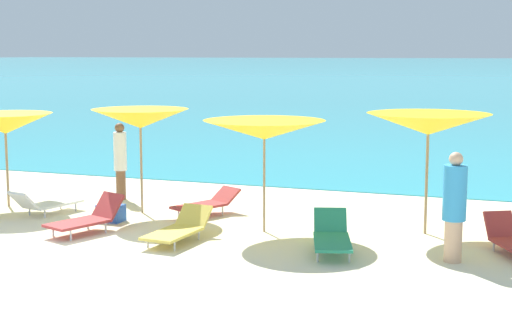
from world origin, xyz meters
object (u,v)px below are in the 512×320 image
lounge_chair_10 (46,203)px  beachgoer_0 (454,205)px  lounge_chair_5 (207,203)px  lounge_chair_9 (179,229)px  umbrella_2 (5,124)px  cooler_box (111,213)px  umbrella_4 (264,130)px  beachgoer_1 (120,158)px  lounge_chair_1 (87,218)px  umbrella_5 (428,124)px  umbrella_3 (140,119)px  lounge_chair_3 (332,236)px

lounge_chair_10 → beachgoer_0: 8.40m
lounge_chair_5 → lounge_chair_10: (-3.17, -1.09, -0.01)m
lounge_chair_9 → lounge_chair_5: bearing=105.6°
umbrella_2 → cooler_box: size_ratio=4.44×
umbrella_4 → beachgoer_1: umbrella_4 is taller
beachgoer_0 → beachgoer_1: size_ratio=1.01×
umbrella_4 → cooler_box: (-3.18, -0.21, -1.76)m
lounge_chair_1 → beachgoer_0: bearing=23.2°
umbrella_4 → lounge_chair_1: 3.70m
umbrella_4 → umbrella_5: size_ratio=1.03×
umbrella_3 → umbrella_4: bearing=-14.0°
umbrella_2 → umbrella_4: bearing=-3.2°
umbrella_2 → umbrella_3: bearing=7.4°
lounge_chair_1 → lounge_chair_3: 4.66m
lounge_chair_5 → beachgoer_1: (-2.56, 0.94, 0.69)m
umbrella_4 → umbrella_5: umbrella_5 is taller
beachgoer_1 → cooler_box: bearing=119.9°
lounge_chair_1 → lounge_chair_10: (-1.70, 1.11, -0.04)m
beachgoer_1 → lounge_chair_1: bearing=114.1°
umbrella_2 → umbrella_5: umbrella_5 is taller
lounge_chair_1 → lounge_chair_10: size_ratio=0.95×
cooler_box → lounge_chair_10: bearing=180.0°
cooler_box → beachgoer_0: bearing=-3.6°
beachgoer_0 → umbrella_5: bearing=-54.6°
umbrella_3 → lounge_chair_3: size_ratio=1.31×
lounge_chair_1 → beachgoer_0: 6.67m
lounge_chair_3 → cooler_box: (-4.76, 0.82, -0.11)m
lounge_chair_3 → lounge_chair_9: (-2.76, -0.22, -0.04)m
umbrella_2 → cooler_box: umbrella_2 is taller
umbrella_2 → beachgoer_1: umbrella_2 is taller
umbrella_5 → lounge_chair_9: size_ratio=1.48×
lounge_chair_3 → umbrella_5: bearing=38.6°
lounge_chair_1 → cooler_box: bearing=116.5°
umbrella_4 → cooler_box: size_ratio=4.96×
lounge_chair_3 → cooler_box: bearing=153.1°
umbrella_2 → umbrella_3: umbrella_3 is taller
umbrella_5 → lounge_chair_1: (-5.96, -2.12, -1.76)m
umbrella_3 → beachgoer_0: umbrella_3 is taller
lounge_chair_1 → lounge_chair_9: bearing=20.1°
cooler_box → lounge_chair_1: bearing=-81.5°
lounge_chair_9 → cooler_box: size_ratio=3.25×
lounge_chair_1 → beachgoer_0: size_ratio=0.89×
umbrella_2 → lounge_chair_10: bearing=-20.1°
lounge_chair_10 → beachgoer_1: (0.61, 2.04, 0.70)m
lounge_chair_10 → beachgoer_0: (8.34, -0.80, 0.69)m
umbrella_3 → lounge_chair_9: bearing=-47.8°
umbrella_3 → umbrella_5: 5.88m
umbrella_4 → lounge_chair_1: bearing=-158.0°
lounge_chair_9 → lounge_chair_10: 3.76m
umbrella_4 → lounge_chair_9: umbrella_4 is taller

